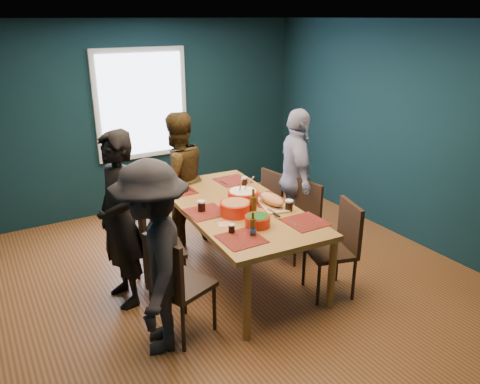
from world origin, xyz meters
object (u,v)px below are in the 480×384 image
(dining_table, at_px, (236,212))
(chair_left_near, at_px, (174,280))
(chair_right_far, at_px, (266,200))
(cutting_board, at_px, (272,201))
(person_near_left, at_px, (154,259))
(bowl_herbs, at_px, (258,220))
(chair_right_near, at_px, (339,242))
(chair_right_mid, at_px, (302,214))
(bowl_dumpling, at_px, (243,196))
(chair_left_mid, at_px, (154,244))
(person_far_left, at_px, (119,220))
(chair_left_far, at_px, (143,222))
(bowl_salad, at_px, (235,208))
(person_right, at_px, (296,178))
(person_back, at_px, (178,179))

(dining_table, relative_size, chair_left_near, 2.25)
(chair_right_far, xyz_separation_m, cutting_board, (-0.51, -0.86, 0.39))
(person_near_left, bearing_deg, bowl_herbs, 117.70)
(dining_table, height_order, chair_right_near, chair_right_near)
(chair_right_mid, relative_size, bowl_dumpling, 2.78)
(person_near_left, xyz_separation_m, cutting_board, (1.50, 0.48, 0.05))
(cutting_board, bearing_deg, dining_table, 162.30)
(chair_left_mid, bearing_deg, cutting_board, -4.35)
(person_far_left, height_order, cutting_board, person_far_left)
(chair_left_far, relative_size, chair_right_far, 1.16)
(chair_left_mid, bearing_deg, chair_left_far, 95.37)
(chair_right_far, xyz_separation_m, person_far_left, (-2.04, -0.51, 0.37))
(chair_left_near, xyz_separation_m, person_near_left, (-0.17, -0.01, 0.26))
(chair_left_mid, xyz_separation_m, chair_right_mid, (1.79, -0.13, -0.01))
(chair_left_near, relative_size, cutting_board, 1.69)
(person_far_left, bearing_deg, cutting_board, 72.34)
(bowl_salad, bearing_deg, chair_left_near, -152.26)
(chair_left_mid, xyz_separation_m, bowl_herbs, (0.80, -0.71, 0.35))
(chair_left_far, bearing_deg, person_right, 6.06)
(bowl_salad, distance_m, bowl_dumpling, 0.33)
(chair_right_mid, bearing_deg, chair_right_near, -109.25)
(chair_right_far, relative_size, person_back, 0.52)
(chair_left_near, height_order, person_far_left, person_far_left)
(chair_right_mid, xyz_separation_m, person_near_left, (-2.09, -0.70, 0.31))
(dining_table, height_order, person_right, person_right)
(person_right, distance_m, bowl_salad, 1.32)
(dining_table, height_order, cutting_board, cutting_board)
(chair_left_far, bearing_deg, person_far_left, -114.57)
(dining_table, height_order, chair_right_mid, chair_right_mid)
(bowl_salad, height_order, bowl_dumpling, bowl_dumpling)
(chair_left_far, distance_m, bowl_dumpling, 1.15)
(chair_left_far, distance_m, chair_right_mid, 1.84)
(person_near_left, bearing_deg, chair_left_near, 115.76)
(chair_right_mid, distance_m, bowl_salad, 1.12)
(person_far_left, relative_size, person_right, 1.03)
(dining_table, distance_m, chair_left_mid, 0.92)
(chair_right_mid, relative_size, person_right, 0.54)
(chair_right_mid, relative_size, bowl_salad, 2.86)
(chair_left_far, relative_size, bowl_salad, 3.17)
(chair_right_mid, bearing_deg, person_near_left, -168.60)
(chair_right_mid, bearing_deg, cutting_board, -166.87)
(person_near_left, distance_m, bowl_salad, 1.16)
(person_far_left, xyz_separation_m, person_near_left, (0.03, -0.83, -0.04))
(person_back, height_order, bowl_salad, person_back)
(chair_right_mid, height_order, person_near_left, person_near_left)
(chair_left_mid, height_order, chair_right_far, chair_left_mid)
(person_back, relative_size, bowl_herbs, 6.79)
(chair_right_mid, xyz_separation_m, chair_right_near, (-0.18, -0.84, 0.04))
(chair_left_mid, xyz_separation_m, cutting_board, (1.20, -0.35, 0.35))
(chair_left_mid, distance_m, person_near_left, 0.93)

